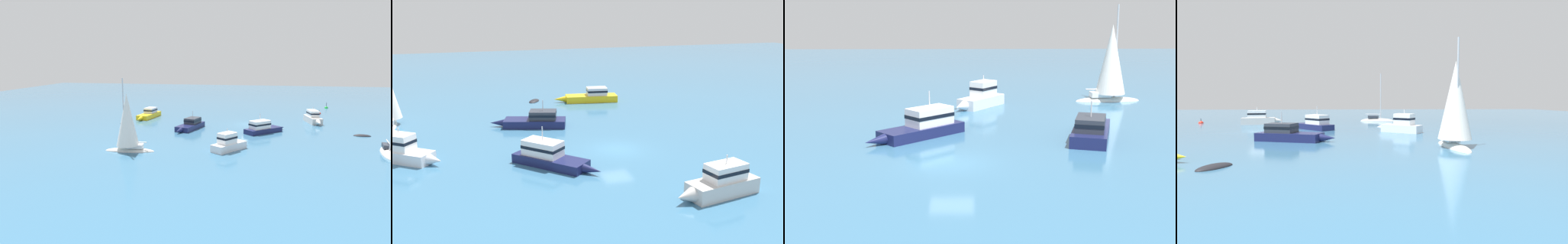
{
  "view_description": "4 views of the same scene",
  "coord_description": "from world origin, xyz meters",
  "views": [
    {
      "loc": [
        -58.45,
        -1.12,
        11.19
      ],
      "look_at": [
        -3.96,
        8.42,
        0.85
      ],
      "focal_mm": 32.54,
      "sensor_mm": 36.0,
      "label": 1
    },
    {
      "loc": [
        -12.68,
        -33.63,
        12.17
      ],
      "look_at": [
        -1.33,
        4.14,
        1.41
      ],
      "focal_mm": 40.94,
      "sensor_mm": 36.0,
      "label": 2
    },
    {
      "loc": [
        28.55,
        0.99,
        8.53
      ],
      "look_at": [
        -5.78,
        1.72,
        1.07
      ],
      "focal_mm": 49.16,
      "sensor_mm": 36.0,
      "label": 3
    },
    {
      "loc": [
        -11.45,
        38.43,
        3.89
      ],
      "look_at": [
        -13.49,
        3.1,
        1.3
      ],
      "focal_mm": 28.77,
      "sensor_mm": 36.0,
      "label": 4
    }
  ],
  "objects": [
    {
      "name": "sailboat_1",
      "position": [
        -15.4,
        -16.37,
        0.13
      ],
      "size": [
        6.13,
        2.64,
        8.9
      ],
      "rotation": [
        0.0,
        0.0,
        2.97
      ],
      "color": "silver",
      "rests_on": "ground"
    },
    {
      "name": "powerboat_1",
      "position": [
        -16.9,
        1.99,
        0.84
      ],
      "size": [
        5.43,
        4.53,
        2.7
      ],
      "rotation": [
        0.0,
        0.0,
        5.64
      ],
      "color": "white",
      "rests_on": "ground"
    },
    {
      "name": "channel_buoy",
      "position": [
        13.22,
        -13.2,
        0.0
      ],
      "size": [
        0.76,
        0.76,
        1.16
      ],
      "color": "red",
      "rests_on": "ground"
    },
    {
      "name": "powerboat",
      "position": [
        -6.3,
        -2.07,
        0.76
      ],
      "size": [
        6.03,
        6.31,
        2.99
      ],
      "rotation": [
        0.0,
        0.0,
        5.47
      ],
      "color": "#191E4C",
      "rests_on": "ground"
    },
    {
      "name": "ground_plane",
      "position": [
        0.0,
        0.0,
        0.0
      ],
      "size": [
        160.0,
        160.0,
        0.0
      ],
      "primitive_type": "plane",
      "color": "teal"
    },
    {
      "name": "cabin_cruiser",
      "position": [
        -5.34,
        8.97,
        0.65
      ],
      "size": [
        7.64,
        3.84,
        2.71
      ],
      "rotation": [
        0.0,
        0.0,
        2.86
      ],
      "color": "#191E4C",
      "rests_on": "ground"
    },
    {
      "name": "dinghy",
      "position": [
        -3.48,
        20.4,
        0.0
      ],
      "size": [
        2.06,
        2.5,
        0.46
      ],
      "rotation": [
        0.0,
        0.0,
        4.19
      ],
      "color": "black",
      "rests_on": "ground"
    },
    {
      "name": "sailboat",
      "position": [
        -19.49,
        13.83,
        3.24
      ],
      "size": [
        2.88,
        6.05,
        9.08
      ],
      "rotation": [
        0.0,
        0.0,
        1.65
      ],
      "color": "silver",
      "rests_on": "ground"
    },
    {
      "name": "motor_cruiser",
      "position": [
        3.14,
        -10.63,
        0.87
      ],
      "size": [
        6.19,
        2.61,
        2.71
      ],
      "rotation": [
        0.0,
        0.0,
        3.33
      ],
      "color": "silver",
      "rests_on": "ground"
    },
    {
      "name": "rib",
      "position": [
        -6.11,
        -16.0,
        0.0
      ],
      "size": [
        1.13,
        2.42,
        0.49
      ],
      "rotation": [
        0.0,
        0.0,
        4.68
      ],
      "color": "black",
      "rests_on": "ground"
    }
  ]
}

